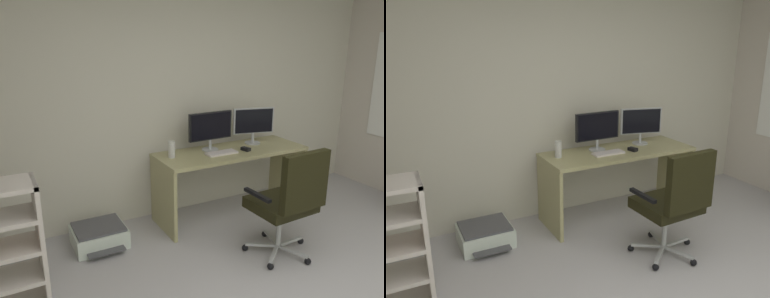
# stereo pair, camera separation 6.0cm
# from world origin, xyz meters

# --- Properties ---
(wall_back) EXTENTS (5.32, 0.10, 2.56)m
(wall_back) POSITION_xyz_m (0.00, 2.60, 1.28)
(wall_back) COLOR beige
(wall_back) RESTS_ON ground
(desk) EXTENTS (1.66, 0.61, 0.76)m
(desk) POSITION_xyz_m (0.54, 2.15, 0.57)
(desk) COLOR tan
(desk) RESTS_ON ground
(monitor_main) EXTENTS (0.52, 0.18, 0.42)m
(monitor_main) POSITION_xyz_m (0.33, 2.26, 1.00)
(monitor_main) COLOR #B2B5B7
(monitor_main) RESTS_ON desk
(monitor_secondary) EXTENTS (0.48, 0.18, 0.41)m
(monitor_secondary) POSITION_xyz_m (0.90, 2.26, 1.00)
(monitor_secondary) COLOR #B2B5B7
(monitor_secondary) RESTS_ON desk
(keyboard) EXTENTS (0.34, 0.13, 0.02)m
(keyboard) POSITION_xyz_m (0.37, 2.08, 0.77)
(keyboard) COLOR silver
(keyboard) RESTS_ON desk
(computer_mouse) EXTENTS (0.08, 0.11, 0.03)m
(computer_mouse) POSITION_xyz_m (0.66, 2.06, 0.77)
(computer_mouse) COLOR black
(computer_mouse) RESTS_ON desk
(desktop_speaker) EXTENTS (0.07, 0.07, 0.17)m
(desktop_speaker) POSITION_xyz_m (-0.15, 2.21, 0.84)
(desktop_speaker) COLOR silver
(desktop_speaker) RESTS_ON desk
(office_chair) EXTENTS (0.64, 0.63, 1.04)m
(office_chair) POSITION_xyz_m (0.48, 1.16, 0.58)
(office_chair) COLOR #B7BABC
(office_chair) RESTS_ON ground
(printer) EXTENTS (0.49, 0.51, 0.20)m
(printer) POSITION_xyz_m (-0.95, 2.18, 0.10)
(printer) COLOR silver
(printer) RESTS_ON ground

